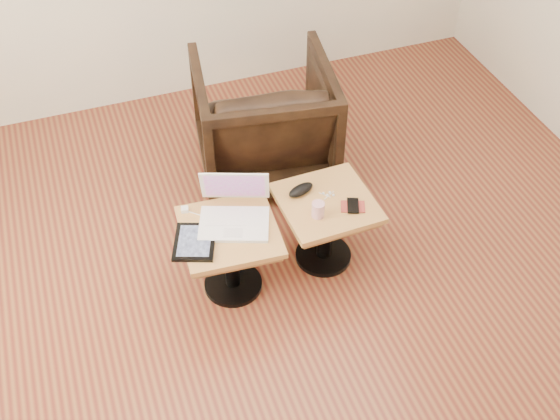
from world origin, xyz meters
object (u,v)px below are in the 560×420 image
object	(u,v)px
laptop	(234,212)
armchair	(264,119)
side_table_left	(230,244)
striped_cup	(318,210)
side_table_right	(326,216)

from	to	relation	value
laptop	armchair	distance (m)	0.97
side_table_left	armchair	world-z (taller)	armchair
side_table_left	striped_cup	xyz separation A→B (m)	(0.47, -0.06, 0.16)
armchair	laptop	bearing A→B (deg)	70.88
side_table_right	laptop	size ratio (longest dim) A/B	1.13
laptop	armchair	bearing A→B (deg)	82.32
laptop	armchair	world-z (taller)	armchair
side_table_right	side_table_left	bearing A→B (deg)	-178.59
side_table_left	striped_cup	world-z (taller)	striped_cup
armchair	side_table_right	bearing A→B (deg)	102.61
side_table_left	side_table_right	bearing A→B (deg)	7.31
side_table_right	striped_cup	size ratio (longest dim) A/B	5.81
side_table_right	armchair	xyz separation A→B (m)	(-0.06, 0.89, 0.05)
side_table_right	armchair	world-z (taller)	armchair
striped_cup	armchair	xyz separation A→B (m)	(0.03, 0.98, -0.11)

